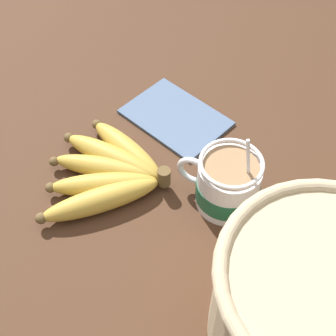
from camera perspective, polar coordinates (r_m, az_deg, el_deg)
table at (r=71.83cm, az=1.52°, el=-4.87°), size 132.93×132.93×2.76cm
coffee_mug at (r=68.04cm, az=7.24°, el=-1.98°), size 12.69×9.30×14.41cm
banana_bunch at (r=72.39cm, az=-7.17°, el=-0.56°), size 19.73×22.53×4.19cm
woven_basket at (r=56.16cm, az=17.93°, el=-15.77°), size 24.69×24.69×16.16cm
napkin at (r=81.95cm, az=0.93°, el=6.18°), size 19.99×16.75×0.60cm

